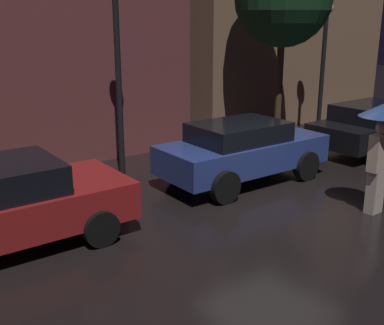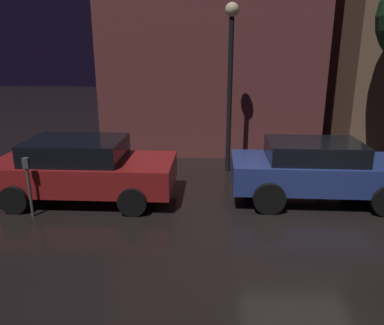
% 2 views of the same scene
% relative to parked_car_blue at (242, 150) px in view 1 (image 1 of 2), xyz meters
% --- Properties ---
extents(ground_plane, '(60.00, 60.00, 0.00)m').
position_rel_parked_car_blue_xyz_m(ground_plane, '(-0.50, -1.52, -0.77)').
color(ground_plane, black).
extents(parked_car_blue, '(4.07, 1.87, 1.43)m').
position_rel_parked_car_blue_xyz_m(parked_car_blue, '(0.00, 0.00, 0.00)').
color(parked_car_blue, navy).
rests_on(parked_car_blue, ground).
extents(parked_car_black, '(4.15, 1.99, 1.36)m').
position_rel_parked_car_blue_xyz_m(parked_car_black, '(4.97, -0.16, -0.05)').
color(parked_car_black, black).
rests_on(parked_car_black, ground).
extents(pedestrian_with_umbrella, '(0.92, 0.92, 2.17)m').
position_rel_parked_car_blue_xyz_m(pedestrian_with_umbrella, '(0.81, -2.96, 0.82)').
color(pedestrian_with_umbrella, beige).
rests_on(pedestrian_with_umbrella, ground).
extents(street_lamp_near, '(0.37, 0.37, 4.63)m').
position_rel_parked_car_blue_xyz_m(street_lamp_near, '(-1.99, 2.14, 2.25)').
color(street_lamp_near, black).
rests_on(street_lamp_near, ground).
extents(street_lamp_far, '(0.39, 0.39, 4.20)m').
position_rel_parked_car_blue_xyz_m(street_lamp_far, '(5.31, 2.09, 2.06)').
color(street_lamp_far, black).
rests_on(street_lamp_far, ground).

